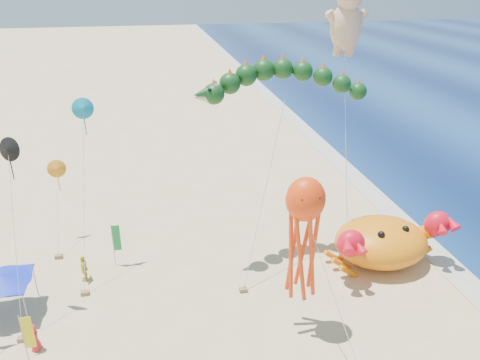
# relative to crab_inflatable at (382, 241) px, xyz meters

# --- Properties ---
(ground) EXTENTS (320.00, 320.00, 0.00)m
(ground) POSITION_rel_crab_inflatable_xyz_m (-7.59, -0.77, -1.67)
(ground) COLOR #D1B784
(ground) RESTS_ON ground
(foam_strip) EXTENTS (320.00, 320.00, 0.00)m
(foam_strip) POSITION_rel_crab_inflatable_xyz_m (4.41, -0.77, -1.66)
(foam_strip) COLOR silver
(foam_strip) RESTS_ON ground
(crab_inflatable) EXTENTS (8.64, 6.28, 3.79)m
(crab_inflatable) POSITION_rel_crab_inflatable_xyz_m (0.00, 0.00, 0.00)
(crab_inflatable) COLOR orange
(crab_inflatable) RESTS_ON ground
(dragon_kite) EXTENTS (11.87, 7.03, 12.99)m
(dragon_kite) POSITION_rel_crab_inflatable_xyz_m (-6.36, 3.35, 10.02)
(dragon_kite) COLOR #0E3613
(dragon_kite) RESTS_ON ground
(cherub_kite) EXTENTS (2.13, 4.38, 17.78)m
(cherub_kite) POSITION_rel_crab_inflatable_xyz_m (-1.53, 5.55, 13.87)
(cherub_kite) COLOR #E1AD89
(cherub_kite) RESTS_ON ground
(octopus_kite) EXTENTS (3.03, 6.24, 9.14)m
(octopus_kite) POSITION_rel_crab_inflatable_xyz_m (-7.49, -4.98, 4.60)
(octopus_kite) COLOR #FE3E0D
(octopus_kite) RESTS_ON ground
(canopy_blue) EXTENTS (3.31, 3.31, 2.71)m
(canopy_blue) POSITION_rel_crab_inflatable_xyz_m (-23.83, -0.67, 0.77)
(canopy_blue) COLOR gray
(canopy_blue) RESTS_ON ground
(feather_flags) EXTENTS (9.30, 8.39, 3.20)m
(feather_flags) POSITION_rel_crab_inflatable_xyz_m (-22.46, -0.71, 0.34)
(feather_flags) COLOR gray
(feather_flags) RESTS_ON ground
(beachgoers) EXTENTS (32.15, 9.56, 1.87)m
(beachgoers) POSITION_rel_crab_inflatable_xyz_m (-22.54, 0.25, -0.77)
(beachgoers) COLOR silver
(beachgoers) RESTS_ON ground
(small_kites) EXTENTS (10.68, 14.35, 11.43)m
(small_kites) POSITION_rel_crab_inflatable_xyz_m (-23.00, 1.97, 5.39)
(small_kites) COLOR #FA1BC1
(small_kites) RESTS_ON ground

